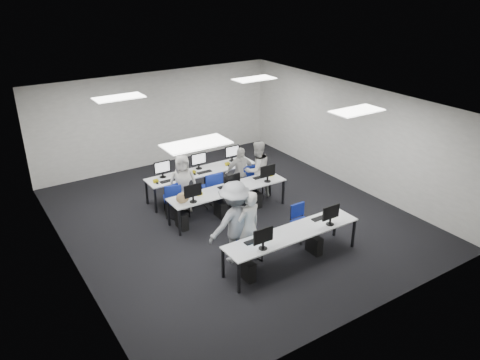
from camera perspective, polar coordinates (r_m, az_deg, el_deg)
room at (r=11.45m, az=-0.94°, el=2.07°), size 9.00×9.02×3.00m
ceiling_panels at (r=10.98m, az=-1.00°, el=9.28°), size 5.20×4.60×0.02m
desk_front at (r=10.07m, az=6.40°, el=-6.59°), size 3.20×0.70×0.73m
desk_mid at (r=11.94m, az=-1.43°, el=-1.27°), size 3.20×0.70×0.73m
desk_back at (r=13.05m, az=-4.65°, el=0.94°), size 3.20×0.70×0.73m
equipment_front at (r=10.12m, az=5.53°, el=-8.51°), size 2.51×0.41×1.19m
equipment_mid at (r=11.98m, az=-2.15°, el=-2.91°), size 2.91×0.41×1.19m
equipment_back at (r=13.28m, az=-3.92°, el=-0.14°), size 2.91×0.41×1.19m
chair_0 at (r=10.24m, az=1.05°, el=-8.54°), size 0.52×0.55×0.87m
chair_1 at (r=11.16m, az=7.49°, el=-5.84°), size 0.42×0.46×0.84m
chair_2 at (r=12.07m, az=-7.59°, el=-3.37°), size 0.53×0.56×0.85m
chair_3 at (r=12.54m, az=-2.51°, el=-2.02°), size 0.45×0.49×0.88m
chair_4 at (r=13.06m, az=1.49°, el=-0.92°), size 0.53×0.56×0.86m
chair_5 at (r=12.21m, az=-8.17°, el=-2.98°), size 0.57×0.60×0.91m
chair_6 at (r=12.62m, az=-3.48°, el=-1.74°), size 0.55×0.58×0.96m
chair_7 at (r=13.17m, az=0.82°, el=-0.60°), size 0.50×0.53×0.93m
handbag at (r=11.22m, az=-7.01°, el=-2.16°), size 0.35×0.25×0.27m
student_0 at (r=9.97m, az=1.06°, el=-5.76°), size 0.67×0.50×1.66m
student_1 at (r=12.85m, az=2.11°, el=1.27°), size 0.82×0.65×1.63m
student_2 at (r=12.23m, az=-6.99°, el=-0.36°), size 0.87×0.70×1.54m
student_3 at (r=12.80m, az=0.02°, el=0.84°), size 0.92×0.53×1.48m
photographer at (r=9.94m, az=-0.64°, el=-5.18°), size 1.22×0.71×1.86m
dslr_camera at (r=9.63m, az=-1.26°, el=0.43°), size 0.14×0.18×0.10m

